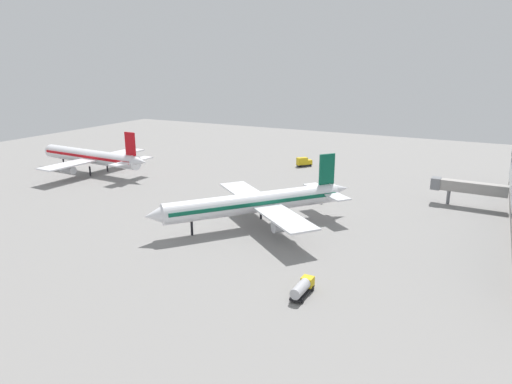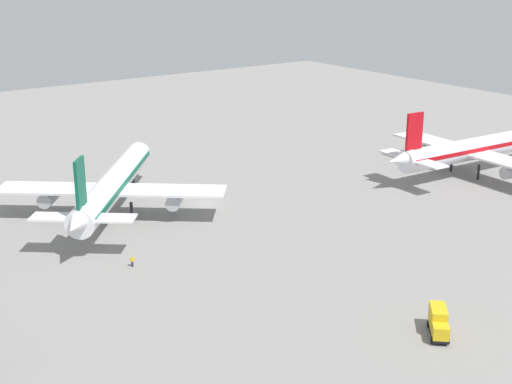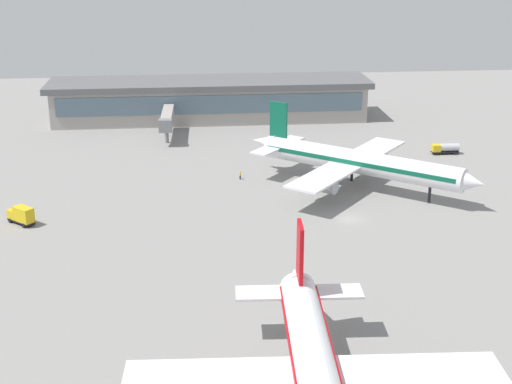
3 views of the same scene
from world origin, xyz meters
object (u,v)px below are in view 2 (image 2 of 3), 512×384
object	(u,v)px
airplane_at_gate	(475,148)
airplane_taxiing	(113,184)
catering_truck	(439,322)
ground_crew_worker	(132,261)

from	to	relation	value
airplane_at_gate	airplane_taxiing	xyz separation A→B (m)	(-21.11, -73.73, 0.05)
airplane_at_gate	catering_truck	xyz separation A→B (m)	(42.18, -60.43, -3.86)
airplane_at_gate	airplane_taxiing	size ratio (longest dim) A/B	1.19
catering_truck	ground_crew_worker	bearing A→B (deg)	-109.94
airplane_at_gate	airplane_taxiing	world-z (taller)	airplane_taxiing
airplane_taxiing	ground_crew_worker	bearing A→B (deg)	-160.00
ground_crew_worker	airplane_at_gate	bearing A→B (deg)	-80.70
catering_truck	ground_crew_worker	world-z (taller)	catering_truck
airplane_at_gate	catering_truck	bearing A→B (deg)	-142.10
airplane_taxiing	catering_truck	world-z (taller)	airplane_taxiing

